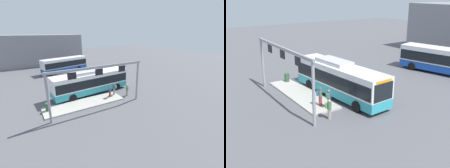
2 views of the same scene
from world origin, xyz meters
The scene contains 10 objects.
ground_plane centered at (0.00, 0.00, 0.00)m, with size 120.00×120.00×0.00m, color #56565B.
platform_curb centered at (-2.27, -2.96, 0.08)m, with size 10.00×2.80×0.16m, color #B2ADA3.
bus_main centered at (-0.01, 0.00, 1.81)m, with size 11.49×3.43×3.46m.
bus_background_left centered at (0.18, 14.84, 1.78)m, with size 10.32×4.76×3.10m.
person_boarding centered at (2.29, -2.61, 1.05)m, with size 0.54×0.61×1.67m.
person_waiting_near centered at (3.83, -3.54, 0.89)m, with size 0.52×0.60×1.67m.
person_waiting_mid centered at (1.38, -2.95, 1.05)m, with size 0.47×0.60×1.67m.
platform_sign_gantry centered at (-1.25, -5.08, 3.85)m, with size 11.38×0.24×5.20m.
station_building centered at (-2.76, 26.65, 3.89)m, with size 20.35×8.00×7.79m, color gray.
trash_bin centered at (-6.59, -2.59, 0.61)m, with size 0.52×0.52×0.90m, color #2D5133.
Camera 1 is at (-8.52, -19.61, 8.71)m, focal length 24.58 mm.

